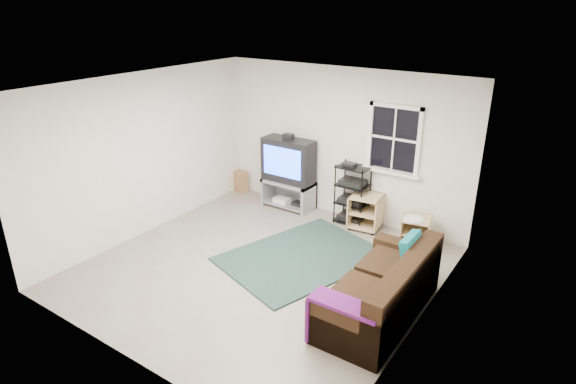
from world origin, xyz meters
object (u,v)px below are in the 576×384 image
Objects in this scene: tv_unit at (289,168)px; av_rack at (352,198)px; side_table_right at (416,229)px; sofa at (382,293)px; side_table_left at (367,210)px.

tv_unit reaches higher than av_rack.
side_table_right is 0.26× the size of sofa.
av_rack is (1.27, 0.05, -0.31)m from tv_unit.
av_rack is at bearing 171.43° from side_table_right.
tv_unit is 0.71× the size of sofa.
av_rack is at bearing 176.72° from side_table_left.
sofa reaches higher than side_table_right.
tv_unit reaches higher than side_table_right.
tv_unit is at bearing -177.86° from av_rack.
av_rack is 2.07× the size of side_table_right.
side_table_left is 0.30× the size of sofa.
side_table_left is at bearing 1.14° from tv_unit.
side_table_left is 1.15× the size of side_table_right.
side_table_left is (0.29, -0.02, -0.15)m from av_rack.
side_table_left is 2.46m from sofa.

